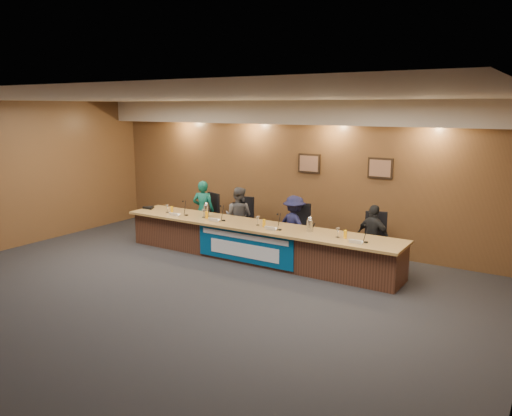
% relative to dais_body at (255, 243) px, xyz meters
% --- Properties ---
extents(floor, '(10.00, 10.00, 0.00)m').
position_rel_dais_body_xyz_m(floor, '(0.00, -2.40, -0.35)').
color(floor, black).
rests_on(floor, ground).
extents(ceiling, '(10.00, 8.00, 0.04)m').
position_rel_dais_body_xyz_m(ceiling, '(0.00, -2.40, 2.85)').
color(ceiling, silver).
rests_on(ceiling, wall_back).
extents(wall_back, '(10.00, 0.04, 3.20)m').
position_rel_dais_body_xyz_m(wall_back, '(0.00, 1.60, 1.25)').
color(wall_back, brown).
rests_on(wall_back, floor).
extents(soffit, '(10.00, 0.50, 0.50)m').
position_rel_dais_body_xyz_m(soffit, '(0.00, 1.35, 2.60)').
color(soffit, beige).
rests_on(soffit, wall_back).
extents(dais_body, '(6.00, 0.80, 0.70)m').
position_rel_dais_body_xyz_m(dais_body, '(0.00, 0.00, 0.00)').
color(dais_body, '#46271A').
rests_on(dais_body, floor).
extents(dais_top, '(6.10, 0.95, 0.05)m').
position_rel_dais_body_xyz_m(dais_top, '(0.00, -0.05, 0.38)').
color(dais_top, olive).
rests_on(dais_top, dais_body).
extents(banner, '(2.20, 0.02, 0.65)m').
position_rel_dais_body_xyz_m(banner, '(0.00, -0.41, 0.03)').
color(banner, navy).
rests_on(banner, dais_body).
extents(banner_text_upper, '(2.00, 0.01, 0.10)m').
position_rel_dais_body_xyz_m(banner_text_upper, '(0.00, -0.43, 0.23)').
color(banner_text_upper, silver).
rests_on(banner_text_upper, banner).
extents(banner_text_lower, '(1.60, 0.01, 0.28)m').
position_rel_dais_body_xyz_m(banner_text_lower, '(0.00, -0.43, -0.05)').
color(banner_text_lower, silver).
rests_on(banner_text_lower, banner).
extents(wall_photo_left, '(0.52, 0.04, 0.42)m').
position_rel_dais_body_xyz_m(wall_photo_left, '(0.40, 1.57, 1.50)').
color(wall_photo_left, black).
rests_on(wall_photo_left, wall_back).
extents(wall_photo_right, '(0.52, 0.04, 0.42)m').
position_rel_dais_body_xyz_m(wall_photo_right, '(2.00, 1.57, 1.50)').
color(wall_photo_right, black).
rests_on(wall_photo_right, wall_back).
extents(panelist_a, '(0.59, 0.49, 1.40)m').
position_rel_dais_body_xyz_m(panelist_a, '(-1.88, 0.68, 0.35)').
color(panelist_a, '#0C4E42').
rests_on(panelist_a, floor).
extents(panelist_b, '(0.72, 0.60, 1.34)m').
position_rel_dais_body_xyz_m(panelist_b, '(-0.88, 0.68, 0.32)').
color(panelist_b, '#454549').
rests_on(panelist_b, floor).
extents(panelist_c, '(0.93, 0.70, 1.28)m').
position_rel_dais_body_xyz_m(panelist_c, '(0.52, 0.68, 0.29)').
color(panelist_c, '#131436').
rests_on(panelist_c, floor).
extents(panelist_d, '(0.80, 0.50, 1.26)m').
position_rel_dais_body_xyz_m(panelist_d, '(2.23, 0.68, 0.28)').
color(panelist_d, black).
rests_on(panelist_d, floor).
extents(office_chair_a, '(0.61, 0.61, 0.08)m').
position_rel_dais_body_xyz_m(office_chair_a, '(-1.88, 0.78, 0.13)').
color(office_chair_a, black).
rests_on(office_chair_a, floor).
extents(office_chair_b, '(0.54, 0.54, 0.08)m').
position_rel_dais_body_xyz_m(office_chair_b, '(-0.88, 0.78, 0.13)').
color(office_chair_b, black).
rests_on(office_chair_b, floor).
extents(office_chair_c, '(0.48, 0.48, 0.08)m').
position_rel_dais_body_xyz_m(office_chair_c, '(0.52, 0.78, 0.13)').
color(office_chair_c, black).
rests_on(office_chair_c, floor).
extents(office_chair_d, '(0.60, 0.60, 0.08)m').
position_rel_dais_body_xyz_m(office_chair_d, '(2.23, 0.78, 0.13)').
color(office_chair_d, black).
rests_on(office_chair_d, floor).
extents(nameplate_a, '(0.24, 0.08, 0.10)m').
position_rel_dais_body_xyz_m(nameplate_a, '(-1.89, -0.33, 0.45)').
color(nameplate_a, white).
rests_on(nameplate_a, dais_top).
extents(microphone_a, '(0.07, 0.07, 0.02)m').
position_rel_dais_body_xyz_m(microphone_a, '(-1.69, -0.14, 0.41)').
color(microphone_a, black).
rests_on(microphone_a, dais_top).
extents(juice_glass_a, '(0.06, 0.06, 0.15)m').
position_rel_dais_body_xyz_m(juice_glass_a, '(-2.13, -0.11, 0.47)').
color(juice_glass_a, '#F6AB0F').
rests_on(juice_glass_a, dais_top).
extents(water_glass_a, '(0.08, 0.08, 0.18)m').
position_rel_dais_body_xyz_m(water_glass_a, '(-2.25, -0.13, 0.49)').
color(water_glass_a, silver).
rests_on(water_glass_a, dais_top).
extents(nameplate_b, '(0.24, 0.08, 0.10)m').
position_rel_dais_body_xyz_m(nameplate_b, '(-0.85, -0.28, 0.45)').
color(nameplate_b, white).
rests_on(nameplate_b, dais_top).
extents(microphone_b, '(0.07, 0.07, 0.02)m').
position_rel_dais_body_xyz_m(microphone_b, '(-0.70, -0.12, 0.41)').
color(microphone_b, black).
rests_on(microphone_b, dais_top).
extents(juice_glass_b, '(0.06, 0.06, 0.15)m').
position_rel_dais_body_xyz_m(juice_glass_b, '(-1.15, -0.12, 0.47)').
color(juice_glass_b, '#F6AB0F').
rests_on(juice_glass_b, dais_top).
extents(water_glass_b, '(0.08, 0.08, 0.18)m').
position_rel_dais_body_xyz_m(water_glass_b, '(-1.25, -0.09, 0.49)').
color(water_glass_b, silver).
rests_on(water_glass_b, dais_top).
extents(nameplate_c, '(0.24, 0.08, 0.10)m').
position_rel_dais_body_xyz_m(nameplate_c, '(0.51, -0.29, 0.45)').
color(nameplate_c, white).
rests_on(nameplate_c, dais_top).
extents(microphone_c, '(0.07, 0.07, 0.02)m').
position_rel_dais_body_xyz_m(microphone_c, '(0.68, -0.19, 0.41)').
color(microphone_c, black).
rests_on(microphone_c, dais_top).
extents(juice_glass_c, '(0.06, 0.06, 0.15)m').
position_rel_dais_body_xyz_m(juice_glass_c, '(0.28, -0.12, 0.47)').
color(juice_glass_c, '#F6AB0F').
rests_on(juice_glass_c, dais_top).
extents(water_glass_c, '(0.08, 0.08, 0.18)m').
position_rel_dais_body_xyz_m(water_glass_c, '(0.10, -0.08, 0.49)').
color(water_glass_c, silver).
rests_on(water_glass_c, dais_top).
extents(nameplate_d, '(0.24, 0.08, 0.10)m').
position_rel_dais_body_xyz_m(nameplate_d, '(2.25, -0.33, 0.45)').
color(nameplate_d, white).
rests_on(nameplate_d, dais_top).
extents(microphone_d, '(0.07, 0.07, 0.02)m').
position_rel_dais_body_xyz_m(microphone_d, '(2.39, -0.17, 0.41)').
color(microphone_d, black).
rests_on(microphone_d, dais_top).
extents(juice_glass_d, '(0.06, 0.06, 0.15)m').
position_rel_dais_body_xyz_m(juice_glass_d, '(1.96, -0.08, 0.47)').
color(juice_glass_d, '#F6AB0F').
rests_on(juice_glass_d, dais_top).
extents(water_glass_d, '(0.08, 0.08, 0.18)m').
position_rel_dais_body_xyz_m(water_glass_d, '(1.83, -0.11, 0.49)').
color(water_glass_d, silver).
rests_on(water_glass_d, dais_top).
extents(carafe_left, '(0.12, 0.12, 0.25)m').
position_rel_dais_body_xyz_m(carafe_left, '(-1.26, 0.02, 0.53)').
color(carafe_left, silver).
rests_on(carafe_left, dais_top).
extents(carafe_right, '(0.13, 0.13, 0.22)m').
position_rel_dais_body_xyz_m(carafe_right, '(1.20, 0.04, 0.51)').
color(carafe_right, silver).
rests_on(carafe_right, dais_top).
extents(speakerphone, '(0.32, 0.32, 0.05)m').
position_rel_dais_body_xyz_m(speakerphone, '(-2.90, -0.03, 0.43)').
color(speakerphone, black).
rests_on(speakerphone, dais_top).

